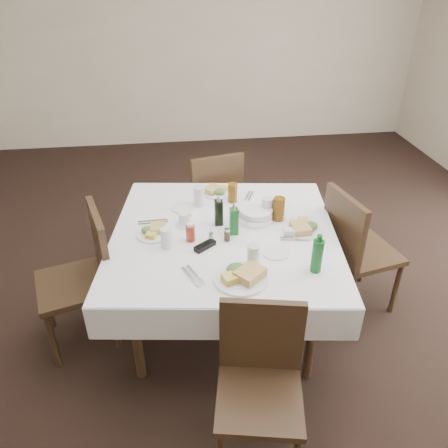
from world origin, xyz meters
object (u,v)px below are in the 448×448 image
water_n (199,196)px  green_bottle (317,255)px  water_e (267,208)px  bread_basket (256,214)px  chair_east (353,245)px  oil_cruet_green (234,220)px  dining_table (224,241)px  chair_south (260,374)px  water_w (167,238)px  chair_west (87,271)px  chair_north (214,195)px  coffee_mug (185,220)px  ketchup_bottle (190,232)px  water_s (254,255)px  oil_cruet_dark (219,212)px

water_n → green_bottle: (0.60, -0.87, 0.03)m
water_e → bread_basket: size_ratio=0.59×
chair_east → water_n: bearing=161.5°
oil_cruet_green → dining_table: bearing=161.5°
chair_south → water_w: size_ratio=6.74×
chair_west → bread_basket: size_ratio=3.86×
dining_table → green_bottle: green_bottle is taller
dining_table → chair_east: (0.94, 0.03, -0.14)m
bread_basket → oil_cruet_green: oil_cruet_green is taller
chair_north → coffee_mug: chair_north is taller
water_e → ketchup_bottle: (-0.55, -0.23, -0.02)m
chair_south → green_bottle: bearing=49.4°
chair_south → water_s: bearing=83.6°
ketchup_bottle → water_e: bearing=22.4°
chair_east → oil_cruet_dark: bearing=175.6°
bread_basket → oil_cruet_green: size_ratio=1.08×
water_n → oil_cruet_green: 0.45m
water_s → ketchup_bottle: bearing=138.2°
water_e → coffee_mug: bearing=-176.9°
oil_cruet_dark → green_bottle: 0.77m
dining_table → green_bottle: bearing=-45.5°
water_s → water_w: bearing=152.8°
chair_south → oil_cruet_green: size_ratio=3.86×
bread_basket → coffee_mug: bearing=-179.1°
water_s → coffee_mug: (-0.37, 0.51, -0.03)m
chair_west → water_n: size_ratio=6.63×
water_s → oil_cruet_green: bearing=99.9°
chair_north → coffee_mug: bearing=-109.1°
water_e → chair_west: bearing=-171.3°
water_w → bread_basket: water_w is taller
chair_west → oil_cruet_green: size_ratio=4.18×
water_s → coffee_mug: water_s is taller
chair_west → coffee_mug: (0.66, 0.16, 0.25)m
bread_basket → green_bottle: (0.23, -0.61, 0.07)m
chair_south → coffee_mug: 1.17m
chair_north → ketchup_bottle: bearing=-104.3°
water_s → green_bottle: size_ratio=0.58×
coffee_mug → dining_table: bearing=-26.9°
bread_basket → green_bottle: size_ratio=1.04×
chair_west → water_w: chair_west is taller
dining_table → oil_cruet_green: (0.06, -0.02, 0.17)m
chair_west → ketchup_bottle: size_ratio=7.69×
water_w → coffee_mug: 0.28m
chair_west → bread_basket: chair_west is taller
chair_south → ketchup_bottle: 0.99m
water_e → ketchup_bottle: water_e is taller
chair_north → water_w: chair_north is taller
chair_east → oil_cruet_dark: oil_cruet_dark is taller
water_n → water_e: (0.45, -0.23, 0.00)m
dining_table → water_w: water_w is taller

